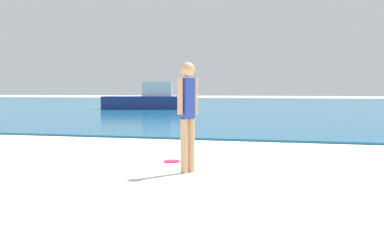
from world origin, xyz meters
The scene contains 4 objects.
water centered at (0.00, 40.25, 0.03)m, with size 160.00×60.00×0.06m, color #14567F.
person_standing centered at (0.46, 5.75, 0.98)m, with size 0.25×0.35×1.72m.
frisbee centered at (-0.08, 6.68, 0.01)m, with size 0.29×0.29×0.03m, color #E51E4C.
boat_near centered at (-7.91, 26.75, 0.67)m, with size 5.43×2.91×1.76m.
Camera 1 is at (2.27, -1.07, 1.29)m, focal length 42.55 mm.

